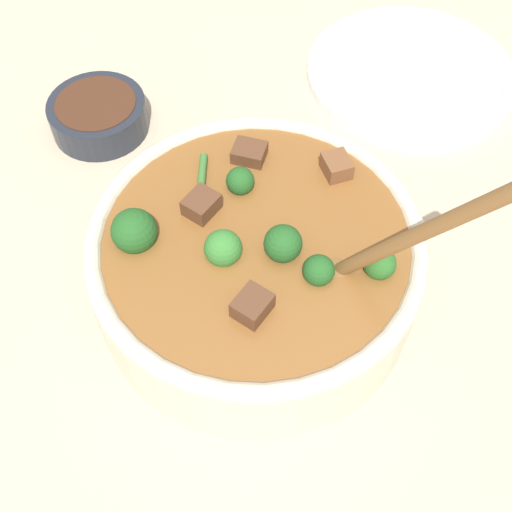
% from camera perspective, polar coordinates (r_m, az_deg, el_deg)
% --- Properties ---
extents(ground_plane, '(4.00, 4.00, 0.00)m').
position_cam_1_polar(ground_plane, '(0.60, 0.00, -3.01)').
color(ground_plane, '#C6B293').
extents(stew_bowl, '(0.29, 0.31, 0.27)m').
position_cam_1_polar(stew_bowl, '(0.56, 0.01, -0.33)').
color(stew_bowl, beige).
rests_on(stew_bowl, ground_plane).
extents(condiment_bowl, '(0.11, 0.11, 0.04)m').
position_cam_1_polar(condiment_bowl, '(0.75, -13.85, 12.15)').
color(condiment_bowl, '#232833').
rests_on(condiment_bowl, ground_plane).
extents(empty_plate, '(0.25, 0.25, 0.02)m').
position_cam_1_polar(empty_plate, '(0.82, 13.59, 15.68)').
color(empty_plate, white).
rests_on(empty_plate, ground_plane).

